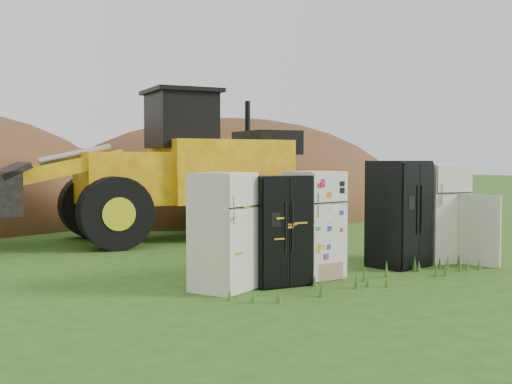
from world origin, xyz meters
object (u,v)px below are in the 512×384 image
fridge_black_side (277,230)px  fridge_leftmost (222,232)px  fridge_sticker (314,225)px  fridge_black_right (399,214)px  wheel_loader (145,165)px  fridge_open_door (440,213)px

fridge_black_side → fridge_leftmost: bearing=-175.8°
fridge_black_side → fridge_sticker: 0.84m
fridge_black_side → fridge_black_right: size_ratio=0.89×
fridge_sticker → fridge_leftmost: bearing=176.7°
fridge_sticker → fridge_black_right: size_ratio=0.91×
fridge_black_right → wheel_loader: wheel_loader is taller
fridge_black_side → wheel_loader: size_ratio=0.23×
fridge_black_side → fridge_sticker: bearing=15.1°
fridge_leftmost → fridge_open_door: size_ratio=0.95×
fridge_black_side → fridge_open_door: fridge_open_door is taller
fridge_leftmost → fridge_open_door: 4.88m
fridge_sticker → wheel_loader: wheel_loader is taller
fridge_black_side → fridge_open_door: size_ratio=0.92×
fridge_black_right → fridge_open_door: 1.12m
fridge_black_side → fridge_open_door: (3.92, 0.01, 0.07)m
fridge_black_side → wheel_loader: (0.65, 6.07, 0.97)m
fridge_black_side → fridge_open_door: 3.92m
fridge_leftmost → wheel_loader: bearing=53.1°
fridge_black_side → fridge_black_right: (2.80, 0.04, 0.11)m
fridge_black_side → fridge_sticker: (0.83, 0.09, 0.03)m
fridge_black_side → fridge_sticker: fridge_sticker is taller
fridge_sticker → fridge_open_door: size_ratio=0.95×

